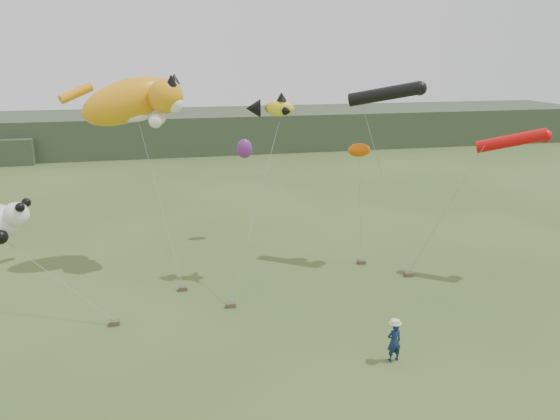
{
  "coord_description": "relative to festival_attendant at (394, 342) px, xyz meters",
  "views": [
    {
      "loc": [
        -5.9,
        -17.07,
        10.42
      ],
      "look_at": [
        -1.35,
        3.0,
        4.46
      ],
      "focal_mm": 35.0,
      "sensor_mm": 36.0,
      "label": 1
    }
  ],
  "objects": [
    {
      "name": "misc_kites",
      "position": [
        -0.42,
        12.21,
        4.72
      ],
      "size": [
        6.08,
        5.29,
        1.4
      ],
      "color": "#DC5201",
      "rests_on": "ground"
    },
    {
      "name": "sandbag_anchors",
      "position": [
        -3.12,
        6.69,
        -0.64
      ],
      "size": [
        13.95,
        4.29,
        0.2
      ],
      "color": "brown",
      "rests_on": "ground"
    },
    {
      "name": "ground",
      "position": [
        -1.73,
        1.41,
        -0.73
      ],
      "size": [
        120.0,
        120.0,
        0.0
      ],
      "primitive_type": "plane",
      "color": "#385123",
      "rests_on": "ground"
    },
    {
      "name": "headland",
      "position": [
        -4.84,
        46.1,
        1.19
      ],
      "size": [
        90.0,
        13.0,
        4.0
      ],
      "color": "#2D3D28",
      "rests_on": "ground"
    },
    {
      "name": "fish_kite",
      "position": [
        -2.57,
        8.74,
        7.28
      ],
      "size": [
        2.29,
        1.52,
        1.15
      ],
      "color": "yellow",
      "rests_on": "ground"
    },
    {
      "name": "festival_attendant",
      "position": [
        0.0,
        0.0,
        0.0
      ],
      "size": [
        0.57,
        0.41,
        1.47
      ],
      "primitive_type": "imported",
      "rotation": [
        0.0,
        0.0,
        3.25
      ],
      "color": "#122144",
      "rests_on": "ground"
    },
    {
      "name": "cat_kite",
      "position": [
        -8.52,
        11.85,
        7.45
      ],
      "size": [
        5.91,
        3.25,
        3.22
      ],
      "color": "orange",
      "rests_on": "ground"
    },
    {
      "name": "tube_kites",
      "position": [
        5.57,
        8.22,
        7.0
      ],
      "size": [
        8.31,
        5.55,
        3.28
      ],
      "color": "black",
      "rests_on": "ground"
    }
  ]
}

